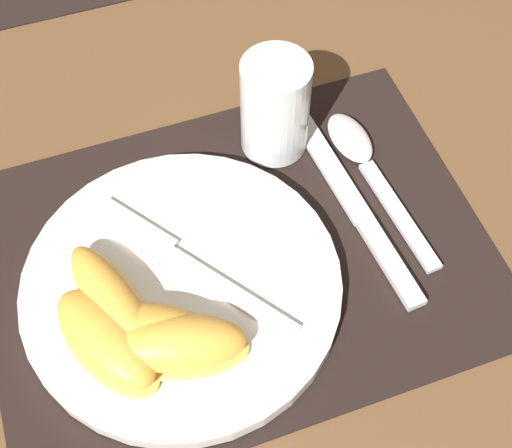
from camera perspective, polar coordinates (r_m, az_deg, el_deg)
The scene contains 11 objects.
ground_plane at distance 0.60m, azimuth -1.49°, elevation -2.52°, with size 3.00×3.00×0.00m, color brown.
placemat at distance 0.60m, azimuth -1.49°, elevation -2.42°, with size 0.42×0.31×0.00m.
plate at distance 0.58m, azimuth -5.95°, elevation -4.96°, with size 0.26×0.26×0.02m.
juice_glass at distance 0.64m, azimuth 1.52°, elevation 9.02°, with size 0.06×0.06×0.10m.
knife at distance 0.63m, azimuth 7.94°, elevation 1.40°, with size 0.04×0.22×0.01m.
spoon at distance 0.66m, azimuth 8.51°, elevation 5.29°, with size 0.04×0.18×0.01m.
fork at distance 0.58m, azimuth -6.37°, elevation -2.77°, with size 0.13×0.17×0.00m.
citrus_wedge_0 at distance 0.55m, azimuth -11.21°, elevation -6.25°, with size 0.07×0.13×0.04m.
citrus_wedge_1 at distance 0.54m, azimuth -11.91°, elevation -9.05°, with size 0.09×0.12×0.03m.
citrus_wedge_2 at distance 0.54m, azimuth -7.87°, elevation -8.63°, with size 0.11×0.09×0.03m.
citrus_wedge_3 at distance 0.53m, azimuth -6.38°, elevation -9.55°, with size 0.12×0.08×0.04m.
Camera 1 is at (-0.09, -0.29, 0.52)m, focal length 50.00 mm.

